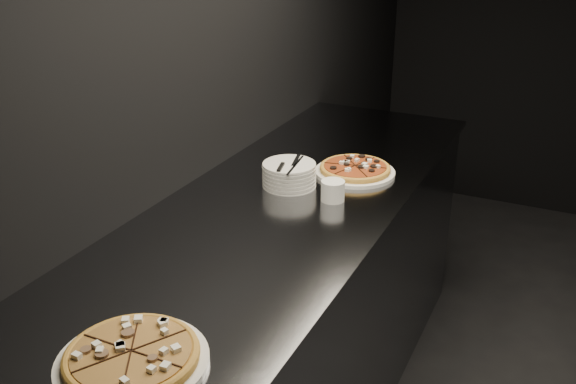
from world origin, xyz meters
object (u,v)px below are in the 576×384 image
at_px(counter, 276,325).
at_px(pizza_mushroom, 132,357).
at_px(pizza_tomato, 355,169).
at_px(cutlery, 289,164).
at_px(plate_stack, 289,175).
at_px(ramekin, 333,190).

bearing_deg(counter, pizza_mushroom, -84.56).
relative_size(pizza_tomato, cutlery, 1.54).
xyz_separation_m(plate_stack, ramekin, (0.18, -0.05, -0.00)).
xyz_separation_m(counter, plate_stack, (-0.04, 0.19, 0.50)).
height_order(counter, pizza_tomato, pizza_tomato).
height_order(pizza_tomato, ramekin, ramekin).
bearing_deg(pizza_mushroom, counter, 95.44).
xyz_separation_m(pizza_mushroom, ramekin, (0.07, 0.97, 0.02)).
relative_size(counter, ramekin, 30.81).
xyz_separation_m(pizza_mushroom, pizza_tomato, (0.05, 1.22, -0.00)).
relative_size(pizza_mushroom, plate_stack, 1.76).
relative_size(counter, cutlery, 12.22).
bearing_deg(pizza_tomato, plate_stack, -130.28).
height_order(cutlery, ramekin, cutlery).
distance_m(pizza_tomato, plate_stack, 0.27).
bearing_deg(pizza_mushroom, cutlery, 96.34).
bearing_deg(pizza_mushroom, ramekin, 86.17).
bearing_deg(counter, cutlery, 100.63).
relative_size(counter, pizza_mushroom, 7.46).
bearing_deg(counter, ramekin, 43.79).
bearing_deg(plate_stack, ramekin, -14.96).
bearing_deg(cutlery, plate_stack, 103.33).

